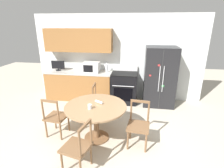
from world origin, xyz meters
TOP-DOWN VIEW (x-y plane):
  - ground_plane at (0.00, 0.00)m, footprint 14.00×14.00m
  - back_wall at (-0.30, 2.59)m, footprint 5.20×0.44m
  - kitchen_counter at (-1.17, 2.29)m, footprint 2.08×0.64m
  - refrigerator at (1.28, 2.24)m, footprint 0.87×0.71m
  - oven_range at (0.26, 2.26)m, footprint 0.76×0.68m
  - microwave at (-0.77, 2.30)m, footprint 0.50×0.39m
  - countertop_tv at (-1.85, 2.32)m, footprint 0.41×0.16m
  - counter_bottle at (-0.30, 2.41)m, footprint 0.08×0.08m
  - dining_table at (-0.15, 0.33)m, footprint 1.24×1.24m
  - dining_chair_far at (-0.24, 1.19)m, footprint 0.45×0.45m
  - dining_chair_near at (-0.25, -0.54)m, footprint 0.50×0.50m
  - dining_chair_right at (0.72, 0.25)m, footprint 0.45×0.45m
  - dining_chair_left at (-1.02, 0.31)m, footprint 0.46×0.46m
  - candle_glass at (-0.23, 0.18)m, footprint 0.08×0.08m
  - folded_napkin at (-0.11, 0.45)m, footprint 0.19×0.14m

SIDE VIEW (x-z plane):
  - ground_plane at x=0.00m, z-range 0.00..0.00m
  - dining_chair_far at x=-0.24m, z-range -0.02..0.89m
  - dining_chair_near at x=-0.25m, z-range -0.02..0.89m
  - dining_chair_right at x=0.72m, z-range -0.02..0.89m
  - dining_chair_left at x=-1.02m, z-range -0.02..0.89m
  - kitchen_counter at x=-1.17m, z-range 0.00..0.90m
  - oven_range at x=0.26m, z-range -0.07..1.01m
  - dining_table at x=-0.15m, z-range 0.24..1.00m
  - folded_napkin at x=-0.11m, z-range 0.76..0.81m
  - candle_glass at x=-0.23m, z-range 0.76..0.85m
  - refrigerator at x=1.28m, z-range 0.00..1.72m
  - counter_bottle at x=-0.30m, z-range 0.86..1.17m
  - microwave at x=-0.77m, z-range 0.90..1.21m
  - countertop_tv at x=-1.85m, z-range 0.91..1.22m
  - back_wall at x=-0.30m, z-range 0.14..2.74m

